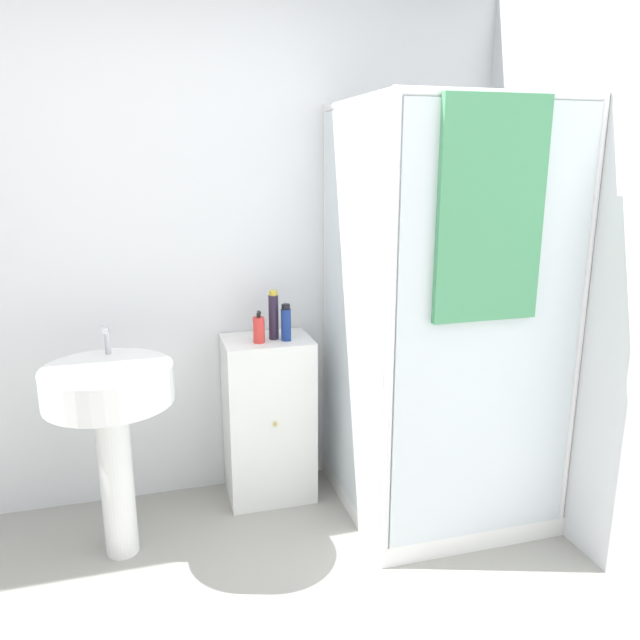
{
  "coord_description": "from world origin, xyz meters",
  "views": [
    {
      "loc": [
        -0.07,
        -1.3,
        1.66
      ],
      "look_at": [
        0.63,
        1.15,
        0.99
      ],
      "focal_mm": 35.0,
      "sensor_mm": 36.0,
      "label": 1
    }
  ],
  "objects_px": {
    "sink": "(110,409)",
    "shampoo_bottle_tall_black": "(274,315)",
    "soap_dispenser": "(259,329)",
    "shampoo_bottle_blue": "(286,323)"
  },
  "relations": [
    {
      "from": "sink",
      "to": "shampoo_bottle_tall_black",
      "type": "height_order",
      "value": "shampoo_bottle_tall_black"
    },
    {
      "from": "soap_dispenser",
      "to": "shampoo_bottle_blue",
      "type": "distance_m",
      "value": 0.13
    },
    {
      "from": "soap_dispenser",
      "to": "shampoo_bottle_blue",
      "type": "relative_size",
      "value": 0.88
    },
    {
      "from": "shampoo_bottle_blue",
      "to": "shampoo_bottle_tall_black",
      "type": "bearing_deg",
      "value": 141.28
    },
    {
      "from": "sink",
      "to": "shampoo_bottle_blue",
      "type": "height_order",
      "value": "shampoo_bottle_blue"
    },
    {
      "from": "sink",
      "to": "soap_dispenser",
      "type": "relative_size",
      "value": 6.35
    },
    {
      "from": "soap_dispenser",
      "to": "shampoo_bottle_tall_black",
      "type": "height_order",
      "value": "shampoo_bottle_tall_black"
    },
    {
      "from": "shampoo_bottle_tall_black",
      "to": "shampoo_bottle_blue",
      "type": "xyz_separation_m",
      "value": [
        0.05,
        -0.04,
        -0.03
      ]
    },
    {
      "from": "sink",
      "to": "soap_dispenser",
      "type": "bearing_deg",
      "value": 20.39
    },
    {
      "from": "sink",
      "to": "soap_dispenser",
      "type": "distance_m",
      "value": 0.74
    }
  ]
}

